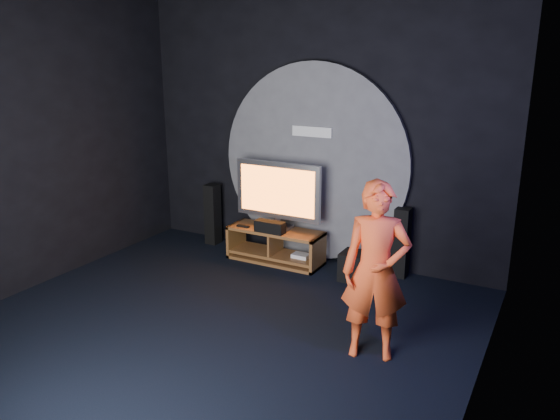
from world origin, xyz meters
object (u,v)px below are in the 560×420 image
(tv, at_px, (278,192))
(subwoofer, at_px, (354,266))
(player, at_px, (376,271))
(tower_speaker_right, at_px, (401,243))
(media_console, at_px, (276,247))
(tower_speaker_left, at_px, (213,214))

(tv, relative_size, subwoofer, 3.42)
(subwoofer, distance_m, player, 1.84)
(tower_speaker_right, height_order, subwoofer, tower_speaker_right)
(media_console, xyz_separation_m, player, (1.91, -1.63, 0.63))
(tower_speaker_right, relative_size, subwoofer, 2.49)
(tv, bearing_deg, player, -41.49)
(media_console, bearing_deg, tv, 96.42)
(tv, bearing_deg, subwoofer, -7.75)
(tv, distance_m, tower_speaker_right, 1.70)
(media_console, distance_m, tower_speaker_left, 1.21)
(subwoofer, bearing_deg, tower_speaker_left, 172.56)
(media_console, relative_size, subwoofer, 3.63)
(tv, distance_m, player, 2.57)
(tv, relative_size, player, 0.74)
(tv, xyz_separation_m, tower_speaker_left, (-1.16, 0.15, -0.50))
(tower_speaker_left, distance_m, tower_speaker_right, 2.77)
(tower_speaker_left, xyz_separation_m, player, (3.08, -1.84, 0.38))
(subwoofer, bearing_deg, player, -63.53)
(tower_speaker_right, xyz_separation_m, subwoofer, (-0.46, -0.39, -0.26))
(media_console, xyz_separation_m, tower_speaker_right, (1.60, 0.30, 0.24))
(tower_speaker_right, distance_m, subwoofer, 0.66)
(media_console, bearing_deg, tower_speaker_right, 10.60)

